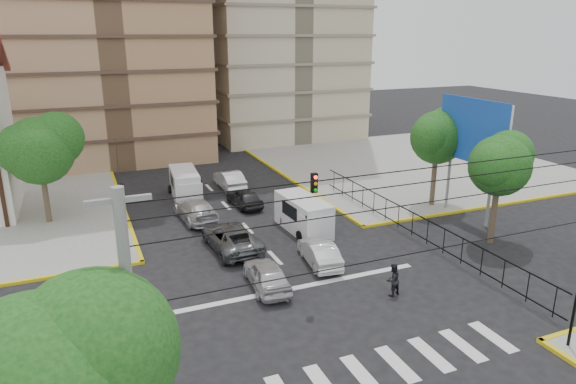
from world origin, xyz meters
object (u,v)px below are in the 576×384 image
traffic_light_nw (123,209)px  van_left_lane (185,185)px  van_right_lane (305,216)px  car_silver_front_left (267,275)px  car_white_front_right (319,253)px  pedestrian_crosswalk (393,280)px

traffic_light_nw → van_left_lane: size_ratio=0.90×
van_left_lane → van_right_lane: bearing=-56.3°
car_silver_front_left → car_white_front_right: size_ratio=1.02×
van_right_lane → pedestrian_crosswalk: bearing=-90.2°
van_left_lane → pedestrian_crosswalk: van_left_lane is taller
traffic_light_nw → van_left_lane: (5.46, 10.23, -2.07)m
traffic_light_nw → car_white_front_right: bearing=-24.7°
car_silver_front_left → car_white_front_right: bearing=-154.2°
car_white_front_right → pedestrian_crosswalk: (1.71, -4.58, 0.16)m
van_left_lane → car_white_front_right: 15.36m
traffic_light_nw → van_right_lane: bearing=0.8°
traffic_light_nw → car_white_front_right: (9.79, -4.50, -2.44)m
traffic_light_nw → car_silver_front_left: 8.88m
van_left_lane → pedestrian_crosswalk: bearing=-67.9°
car_white_front_right → pedestrian_crosswalk: pedestrian_crosswalk is taller
van_right_lane → car_silver_front_left: van_right_lane is taller
car_silver_front_left → pedestrian_crosswalk: size_ratio=2.51×
pedestrian_crosswalk → van_left_lane: bearing=-86.1°
traffic_light_nw → van_right_lane: (11.02, 0.16, -2.04)m
traffic_light_nw → pedestrian_crosswalk: 14.83m
van_right_lane → traffic_light_nw: bearing=177.7°
traffic_light_nw → car_silver_front_left: (6.13, -5.96, -2.40)m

